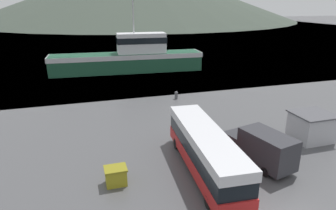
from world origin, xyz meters
The scene contains 7 objects.
water_surface centered at (0.00, 144.25, 0.00)m, with size 240.00×240.00×0.00m, color slate.
tour_bus centered at (-2.14, 5.85, 1.78)m, with size 3.21×11.24×3.15m.
delivery_van centered at (2.33, 5.67, 1.38)m, with size 3.35×6.10×2.65m.
fishing_boat centered at (-1.46, 39.63, 2.44)m, with size 26.06×6.09×12.75m.
storage_bin centered at (-8.38, 6.11, 0.62)m, with size 1.48×1.18×1.23m.
dock_kiosk centered at (8.91, 8.00, 1.25)m, with size 3.36×3.06×2.48m.
mooring_bollard centered at (1.29, 22.54, 0.53)m, with size 0.44×0.44×0.98m.
Camera 1 is at (-10.05, -11.39, 11.60)m, focal length 32.00 mm.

